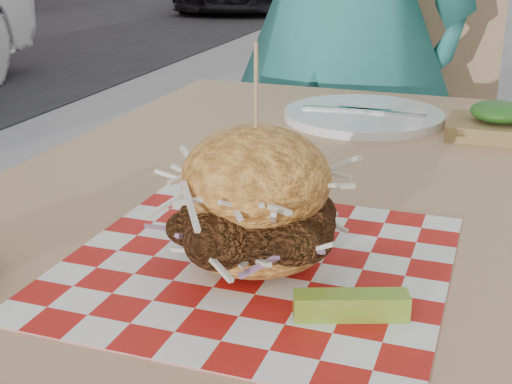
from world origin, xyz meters
TOP-DOWN VIEW (x-y plane):
  - diner at (-0.29, 0.58)m, footprint 0.69×0.49m
  - patio_table at (-0.12, -0.34)m, footprint 0.80×1.20m
  - patio_chair at (-0.15, 0.73)m, footprint 0.54×0.55m
  - paper_liner at (-0.10, -0.55)m, footprint 0.36×0.36m
  - sandwich at (-0.10, -0.55)m, footprint 0.19×0.19m
  - pickle_spear at (0.00, -0.62)m, footprint 0.10×0.05m
  - place_setting at (-0.12, 0.03)m, footprint 0.27×0.27m
  - kraft_tray at (0.10, -0.00)m, footprint 0.15×0.12m

SIDE VIEW (x-z plane):
  - patio_chair at x=-0.15m, z-range 0.08..1.03m
  - patio_table at x=-0.12m, z-range 0.30..1.05m
  - paper_liner at x=-0.10m, z-range 0.75..0.75m
  - place_setting at x=-0.12m, z-range 0.75..0.77m
  - pickle_spear at x=0.00m, z-range 0.75..0.77m
  - kraft_tray at x=0.10m, z-range 0.74..0.80m
  - sandwich at x=-0.10m, z-range 0.71..0.92m
  - diner at x=-0.29m, z-range 0.00..1.78m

